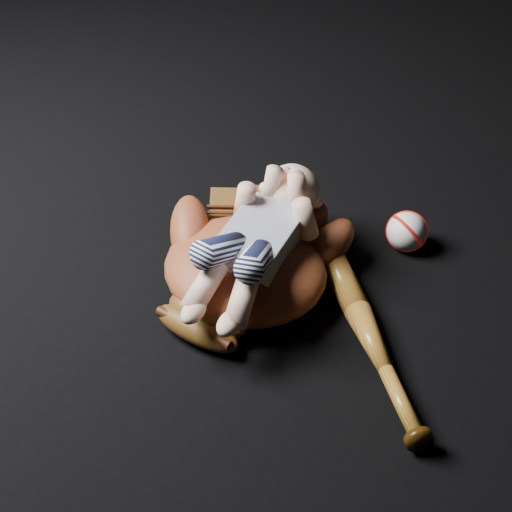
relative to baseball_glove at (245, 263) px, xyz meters
name	(u,v)px	position (x,y,z in m)	size (l,w,h in m)	color
baseball_glove	(245,263)	(0.00, 0.00, 0.00)	(0.37, 0.42, 0.13)	maroon
newborn_baby	(253,240)	(0.02, -0.01, 0.06)	(0.18, 0.40, 0.16)	#DDA98E
baseball_bat	(363,323)	(0.23, -0.01, -0.04)	(0.05, 0.51, 0.05)	brown
baseball	(407,231)	(0.23, 0.24, -0.03)	(0.08, 0.08, 0.08)	silver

